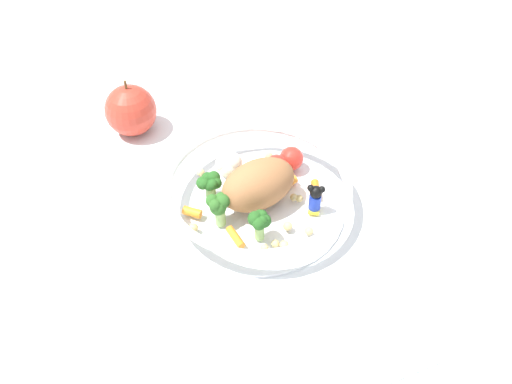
% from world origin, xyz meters
% --- Properties ---
extents(ground_plane, '(2.40, 2.40, 0.00)m').
position_xyz_m(ground_plane, '(0.00, 0.00, 0.00)').
color(ground_plane, white).
extents(food_container, '(0.23, 0.23, 0.07)m').
position_xyz_m(food_container, '(-0.01, -0.01, 0.03)').
color(food_container, white).
rests_on(food_container, ground_plane).
extents(loose_apple, '(0.07, 0.07, 0.09)m').
position_xyz_m(loose_apple, '(0.04, -0.23, 0.04)').
color(loose_apple, '#BC3828').
rests_on(loose_apple, ground_plane).
extents(folded_napkin, '(0.17, 0.15, 0.01)m').
position_xyz_m(folded_napkin, '(0.03, 0.21, 0.00)').
color(folded_napkin, white).
rests_on(folded_napkin, ground_plane).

